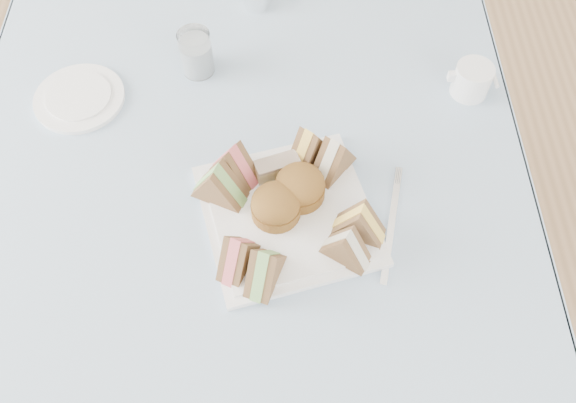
{
  "coord_description": "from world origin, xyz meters",
  "views": [
    {
      "loc": [
        0.07,
        -0.6,
        1.64
      ],
      "look_at": [
        0.08,
        -0.08,
        0.8
      ],
      "focal_mm": 38.0,
      "sensor_mm": 36.0,
      "label": 1
    }
  ],
  "objects_px": {
    "serving_plate": "(288,215)",
    "creamer_jug": "(472,80)",
    "water_glass": "(196,53)",
    "table": "(252,271)"
  },
  "relations": [
    {
      "from": "water_glass",
      "to": "creamer_jug",
      "type": "distance_m",
      "value": 0.53
    },
    {
      "from": "serving_plate",
      "to": "creamer_jug",
      "type": "height_order",
      "value": "creamer_jug"
    },
    {
      "from": "serving_plate",
      "to": "creamer_jug",
      "type": "relative_size",
      "value": 3.83
    },
    {
      "from": "table",
      "to": "water_glass",
      "type": "bearing_deg",
      "value": 109.17
    },
    {
      "from": "table",
      "to": "creamer_jug",
      "type": "distance_m",
      "value": 0.63
    },
    {
      "from": "serving_plate",
      "to": "water_glass",
      "type": "distance_m",
      "value": 0.38
    },
    {
      "from": "water_glass",
      "to": "creamer_jug",
      "type": "height_order",
      "value": "water_glass"
    },
    {
      "from": "serving_plate",
      "to": "water_glass",
      "type": "relative_size",
      "value": 2.97
    },
    {
      "from": "serving_plate",
      "to": "water_glass",
      "type": "xyz_separation_m",
      "value": [
        -0.17,
        0.34,
        0.04
      ]
    },
    {
      "from": "water_glass",
      "to": "creamer_jug",
      "type": "xyz_separation_m",
      "value": [
        0.52,
        -0.06,
        -0.01
      ]
    }
  ]
}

